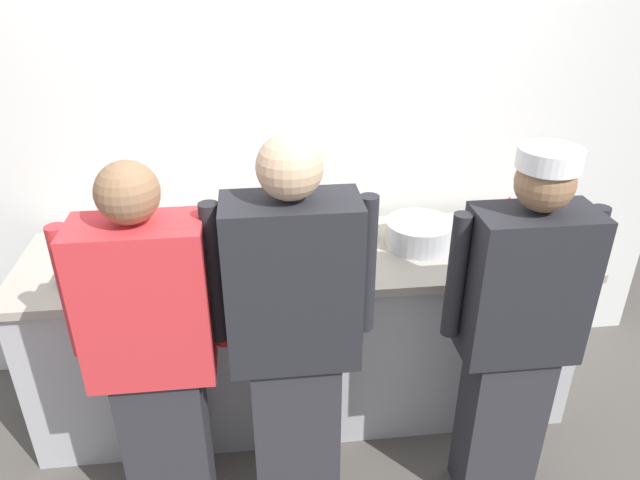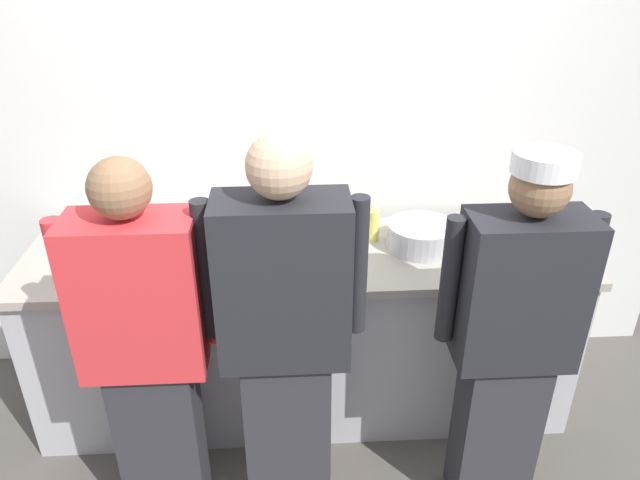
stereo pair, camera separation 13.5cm
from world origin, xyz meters
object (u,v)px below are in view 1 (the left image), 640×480
Objects in this scene: plate_stack_front at (308,242)px; ramekin_yellow_sauce at (472,229)px; ramekin_green_sauce at (349,265)px; plate_stack_rear at (80,274)px; squeeze_bottle_secondary at (372,222)px; squeeze_bottle_primary at (316,217)px; deli_cup at (296,266)px; chef_center at (294,339)px; squeeze_bottle_spare at (507,214)px; mixing_bowl_steel at (419,233)px; sheet_tray at (168,259)px; ramekin_red_sauce at (256,263)px; chef_near_left at (154,354)px; chef_far_right at (516,331)px.

ramekin_yellow_sauce is at bearing 7.13° from plate_stack_front.
plate_stack_rear is at bearing 177.90° from ramekin_green_sauce.
plate_stack_front is 0.34m from squeeze_bottle_secondary.
deli_cup is at bearing -108.32° from squeeze_bottle_primary.
chef_center is at bearing -141.58° from ramekin_yellow_sauce.
squeeze_bottle_spare is 0.19m from ramekin_yellow_sauce.
mixing_bowl_steel is at bearing 0.60° from plate_stack_front.
chef_center is 3.25× the size of sheet_tray.
chef_center is 19.02× the size of ramekin_red_sauce.
chef_center is 8.75× the size of plate_stack_rear.
chef_center reaches higher than ramekin_red_sauce.
squeeze_bottle_spare is at bearing 24.21° from chef_near_left.
chef_center is at bearing -76.10° from ramekin_red_sauce.
chef_near_left is 3.10× the size of sheet_tray.
ramekin_green_sauce is 1.08× the size of ramekin_yellow_sauce.
chef_near_left is 0.64m from ramekin_red_sauce.
mixing_bowl_steel is (0.65, 0.66, 0.07)m from chef_center.
chef_center reaches higher than plate_stack_front.
plate_stack_front is (-0.76, 0.66, 0.09)m from chef_far_right.
chef_center reaches higher than sheet_tray.
ramekin_green_sauce is at bearing -118.74° from squeeze_bottle_secondary.
chef_near_left reaches higher than plate_stack_rear.
chef_near_left reaches higher than deli_cup.
sheet_tray is 2.89× the size of squeeze_bottle_primary.
squeeze_bottle_spare is at bearing 10.89° from ramekin_red_sauce.
squeeze_bottle_primary is 0.28m from squeeze_bottle_secondary.
squeeze_bottle_secondary reaches higher than ramekin_red_sauce.
chef_far_right is at bearing -59.96° from squeeze_bottle_secondary.
plate_stack_rear is 1.05× the size of squeeze_bottle_spare.
deli_cup is (0.93, -0.06, 0.01)m from plate_stack_rear.
squeeze_bottle_spare is at bearing 34.10° from chef_center.
plate_stack_front reaches higher than ramekin_green_sauce.
chef_center reaches higher than ramekin_yellow_sauce.
squeeze_bottle_primary is at bearing 46.48° from ramekin_red_sauce.
sheet_tray is 2.72× the size of squeeze_bottle_secondary.
ramekin_yellow_sauce is at bearing 0.73° from squeeze_bottle_secondary.
squeeze_bottle_secondary is 1.04× the size of squeeze_bottle_spare.
chef_center is 1.05× the size of chef_far_right.
ramekin_red_sauce is (-0.30, -0.32, -0.06)m from squeeze_bottle_primary.
mixing_bowl_steel reaches higher than deli_cup.
sheet_tray is at bearing 168.74° from ramekin_green_sauce.
chef_center is 0.93m from mixing_bowl_steel.
mixing_bowl_steel is 1.77× the size of squeeze_bottle_spare.
deli_cup is (0.04, 0.45, 0.05)m from chef_center.
squeeze_bottle_primary is (0.06, 0.19, 0.04)m from plate_stack_front.
chef_far_right is at bearing -24.33° from sheet_tray.
squeeze_bottle_spare reaches higher than sheet_tray.
ramekin_green_sauce is at bearing -160.75° from squeeze_bottle_spare.
chef_center is 8.87× the size of squeeze_bottle_secondary.
plate_stack_front is 1.27× the size of squeeze_bottle_primary.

